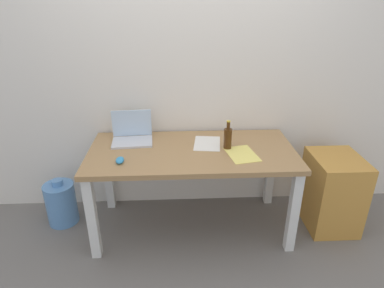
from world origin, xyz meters
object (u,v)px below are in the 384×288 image
desk (192,161)px  beer_bottle (228,138)px  filing_cabinet (332,192)px  computer_mouse (120,160)px  laptop_left (132,135)px  water_cooler_jug (61,203)px

desk → beer_bottle: beer_bottle is taller
beer_bottle → filing_cabinet: size_ratio=0.36×
desk → computer_mouse: computer_mouse is taller
laptop_left → beer_bottle: (0.78, -0.18, 0.04)m
laptop_left → desk: bearing=-21.5°
computer_mouse → laptop_left: bearing=81.1°
laptop_left → filing_cabinet: laptop_left is taller
desk → water_cooler_jug: size_ratio=3.84×
desk → laptop_left: bearing=158.5°
computer_mouse → water_cooler_jug: size_ratio=0.23×
water_cooler_jug → filing_cabinet: 2.36m
water_cooler_jug → desk: bearing=-5.9°
filing_cabinet → desk: bearing=178.9°
beer_bottle → water_cooler_jug: beer_bottle is taller
desk → water_cooler_jug: (-1.15, 0.12, -0.45)m
desk → filing_cabinet: (1.20, -0.02, -0.32)m
beer_bottle → laptop_left: bearing=167.0°
water_cooler_jug → computer_mouse: bearing=-26.6°
beer_bottle → water_cooler_jug: 1.57m
water_cooler_jug → beer_bottle: bearing=-4.1°
beer_bottle → desk: bearing=-177.0°
desk → beer_bottle: size_ratio=7.01×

